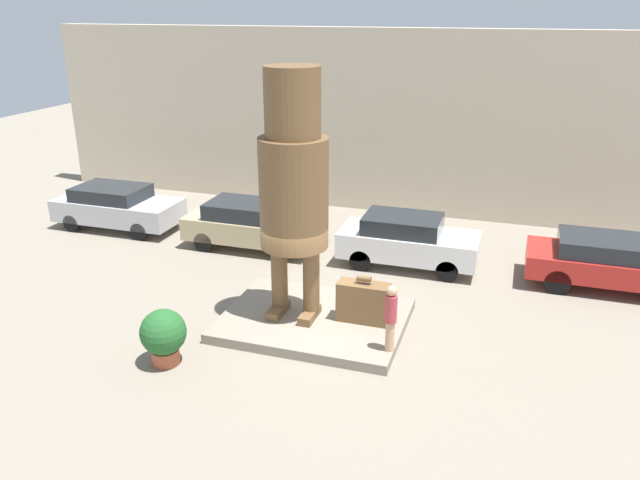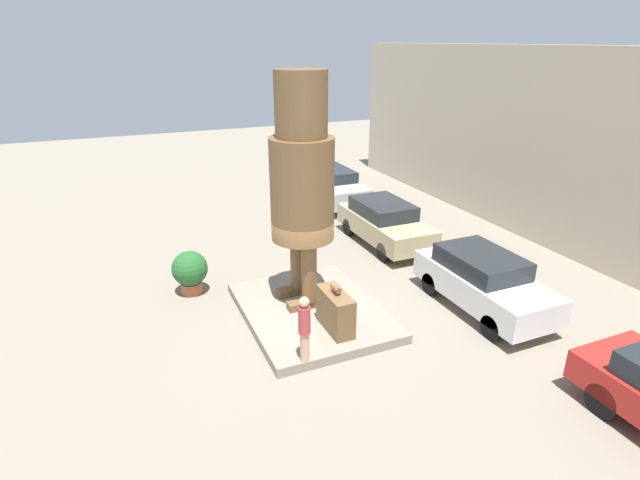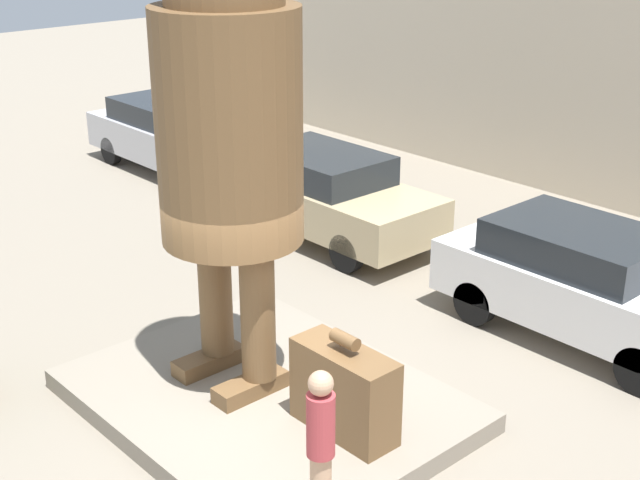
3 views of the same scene
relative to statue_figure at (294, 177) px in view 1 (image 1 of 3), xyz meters
name	(u,v)px [view 1 (image 1 of 3)]	position (x,y,z in m)	size (l,w,h in m)	color
ground_plane	(314,324)	(0.47, 0.04, -3.70)	(60.00, 60.00, 0.00)	gray
pedestal	(314,320)	(0.47, 0.04, -3.58)	(4.38, 3.40, 0.24)	gray
building_backdrop	(398,123)	(0.47, 9.62, -0.39)	(28.00, 0.60, 6.62)	beige
statue_figure	(294,177)	(0.00, 0.00, 0.00)	(1.60, 1.60, 5.92)	brown
giant_suitcase	(363,302)	(1.66, 0.17, -2.97)	(1.24, 0.49, 1.18)	brown
tourist	(391,316)	(2.56, -0.98, -2.61)	(0.26, 0.26, 1.56)	tan
parked_car_silver	(117,206)	(-8.31, 4.61, -2.91)	(4.34, 1.84, 1.50)	#B7B7BC
parked_car_tan	(249,224)	(-3.15, 4.32, -2.90)	(4.16, 1.76, 1.52)	tan
parked_car_white	(407,240)	(1.92, 4.38, -2.88)	(4.08, 1.72, 1.56)	silver
parked_car_red	(612,261)	(7.54, 4.57, -2.91)	(4.58, 1.86, 1.45)	#B2231E
planter_pot	(163,335)	(-2.07, -2.64, -3.00)	(1.01, 1.01, 1.27)	#AD5638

